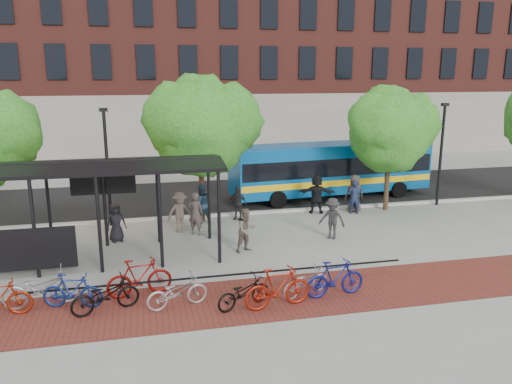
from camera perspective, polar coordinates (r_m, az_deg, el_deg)
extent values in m
plane|color=#9E9E99|center=(20.22, 3.51, -5.47)|extent=(160.00, 160.00, 0.00)
cube|color=black|center=(27.68, -1.09, -0.22)|extent=(160.00, 8.00, 0.01)
cube|color=#B7B7B2|center=(23.89, 0.85, -2.31)|extent=(160.00, 0.25, 0.12)
cube|color=maroon|center=(15.25, 1.47, -11.96)|extent=(24.00, 3.00, 0.01)
cube|color=black|center=(15.82, -4.00, -11.02)|extent=(12.00, 0.05, 0.95)
cube|color=brown|center=(47.08, 6.73, 17.56)|extent=(55.00, 14.00, 20.00)
cylinder|color=black|center=(17.58, -24.01, -3.92)|extent=(0.12, 0.12, 3.30)
cylinder|color=black|center=(20.14, -22.59, -1.68)|extent=(0.12, 0.12, 3.30)
cylinder|color=black|center=(17.28, -17.50, -3.65)|extent=(0.12, 0.12, 3.30)
cylinder|color=black|center=(19.88, -16.92, -1.40)|extent=(0.12, 0.12, 3.30)
cylinder|color=black|center=(17.22, -10.85, -3.32)|extent=(0.12, 0.12, 3.30)
cylinder|color=black|center=(19.82, -11.15, -1.11)|extent=(0.12, 0.12, 3.30)
cylinder|color=black|center=(17.38, -4.25, -2.95)|extent=(0.12, 0.12, 3.30)
cylinder|color=black|center=(19.96, -5.41, -0.81)|extent=(0.12, 0.12, 3.30)
cube|color=black|center=(17.96, -26.99, -6.06)|extent=(4.50, 0.08, 1.40)
cube|color=black|center=(17.62, -20.99, 2.43)|extent=(10.60, 1.65, 0.29)
cube|color=black|center=(18.99, -20.42, 3.22)|extent=(10.60, 1.65, 0.29)
cube|color=black|center=(19.74, -20.08, 2.42)|extent=(9.00, 0.10, 0.40)
cube|color=black|center=(19.80, -17.04, 0.77)|extent=(2.40, 0.12, 0.70)
cube|color=#FF7200|center=(19.88, -17.03, 0.82)|extent=(2.20, 0.02, 0.55)
sphere|color=#27681B|center=(22.67, -27.11, 6.25)|extent=(3.20, 3.20, 3.20)
cylinder|color=#382619|center=(22.42, -6.20, -0.27)|extent=(0.24, 0.24, 2.52)
sphere|color=#27681B|center=(21.91, -6.39, 7.22)|extent=(4.20, 4.20, 4.20)
sphere|color=#27681B|center=(22.22, -3.75, 8.14)|extent=(3.36, 3.36, 3.36)
sphere|color=#27681B|center=(21.50, -8.57, 8.11)|extent=(3.15, 3.15, 3.15)
sphere|color=#27681B|center=(22.25, -6.30, 9.38)|extent=(2.94, 2.94, 2.94)
cylinder|color=#382619|center=(25.06, 14.70, 0.54)|extent=(0.24, 0.24, 2.27)
sphere|color=#27681B|center=(24.63, 15.07, 6.57)|extent=(3.80, 3.80, 3.80)
sphere|color=#27681B|center=(25.22, 16.83, 7.30)|extent=(3.04, 3.04, 3.04)
sphere|color=#27681B|center=(23.97, 13.83, 7.43)|extent=(2.85, 2.85, 2.85)
sphere|color=#27681B|center=(24.95, 14.96, 8.51)|extent=(2.66, 2.66, 2.66)
cylinder|color=black|center=(22.38, -16.60, 2.47)|extent=(0.14, 0.14, 5.00)
cube|color=black|center=(22.06, -17.05, 8.98)|extent=(0.35, 0.20, 0.15)
cylinder|color=black|center=(26.57, 20.35, 3.85)|extent=(0.14, 0.14, 5.00)
cube|color=black|center=(26.30, 20.81, 9.33)|extent=(0.35, 0.20, 0.15)
cube|color=#08569E|center=(26.91, 8.61, 2.81)|extent=(11.00, 3.34, 2.48)
cube|color=black|center=(26.88, 8.62, 3.23)|extent=(10.79, 3.36, 0.90)
cube|color=yellow|center=(27.03, 8.56, 1.54)|extent=(10.89, 3.38, 0.32)
cube|color=#08569E|center=(26.72, 8.70, 5.32)|extent=(10.76, 3.09, 0.16)
cylinder|color=black|center=(24.76, 2.53, -0.86)|extent=(0.89, 0.33, 0.87)
cylinder|color=black|center=(26.90, 0.78, 0.31)|extent=(0.89, 0.33, 0.87)
cylinder|color=black|center=(27.90, 15.98, 0.26)|extent=(0.89, 0.33, 0.87)
cylinder|color=black|center=(29.82, 13.49, 1.24)|extent=(0.89, 0.33, 0.87)
imported|color=gray|center=(15.77, -23.33, -10.04)|extent=(2.20, 1.03, 1.11)
imported|color=navy|center=(15.35, -20.23, -10.55)|extent=(1.79, 0.87, 1.04)
imported|color=black|center=(14.82, -16.85, -11.23)|extent=(2.02, 1.20, 1.00)
imported|color=maroon|center=(15.54, -13.18, -9.48)|extent=(2.02, 0.89, 1.17)
imported|color=#98989A|center=(14.68, -9.00, -11.19)|extent=(1.87, 1.01, 0.94)
imported|color=black|center=(14.50, -1.42, -11.40)|extent=(1.83, 1.21, 0.91)
imported|color=maroon|center=(14.43, 2.52, -10.88)|extent=(2.08, 0.87, 1.21)
imported|color=#BCBCBF|center=(15.29, 5.70, -10.16)|extent=(1.76, 1.17, 0.88)
imported|color=navy|center=(15.31, 9.02, -9.72)|extent=(1.92, 0.70, 1.13)
imported|color=black|center=(20.54, -15.69, -3.35)|extent=(0.89, 0.72, 1.57)
imported|color=#473D39|center=(20.72, -6.90, -2.46)|extent=(0.78, 0.71, 1.80)
imported|color=#1C3043|center=(22.25, -6.29, -1.35)|extent=(1.00, 0.85, 1.79)
imported|color=brown|center=(21.10, -8.68, -2.31)|extent=(1.27, 0.95, 1.75)
imported|color=#262626|center=(22.74, -2.13, -1.28)|extent=(0.96, 0.80, 1.54)
imported|color=black|center=(23.90, 6.95, -0.23)|extent=(1.82, 1.08, 1.87)
imported|color=#3F3633|center=(24.41, 11.19, -0.16)|extent=(0.96, 0.69, 1.82)
imported|color=#1B2440|center=(24.11, 11.17, -0.58)|extent=(0.66, 0.51, 1.62)
imported|color=#65594B|center=(18.65, -1.11, -4.39)|extent=(0.98, 0.88, 1.67)
imported|color=#2A2A2A|center=(20.30, 8.70, -3.01)|extent=(1.23, 1.20, 1.69)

